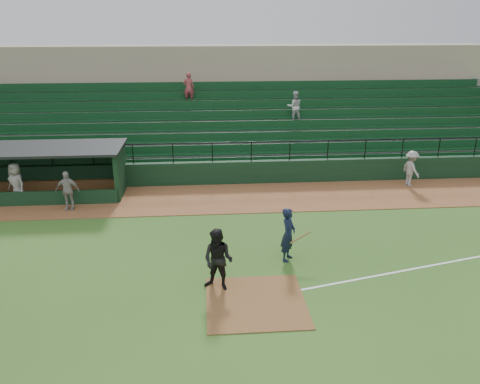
{
  "coord_description": "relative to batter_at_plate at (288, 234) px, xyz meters",
  "views": [
    {
      "loc": [
        -1.47,
        -13.35,
        8.08
      ],
      "look_at": [
        0.0,
        5.0,
        1.4
      ],
      "focal_mm": 35.65,
      "sensor_mm": 36.0,
      "label": 1
    }
  ],
  "objects": [
    {
      "name": "ground",
      "position": [
        -1.43,
        -1.66,
        -0.98
      ],
      "size": [
        90.0,
        90.0,
        0.0
      ],
      "primitive_type": "plane",
      "color": "#30581C",
      "rests_on": "ground"
    },
    {
      "name": "warning_track",
      "position": [
        -1.43,
        6.34,
        -0.97
      ],
      "size": [
        40.0,
        4.0,
        0.03
      ],
      "primitive_type": "cube",
      "color": "brown",
      "rests_on": "ground"
    },
    {
      "name": "home_plate_dirt",
      "position": [
        -1.43,
        -2.66,
        -0.97
      ],
      "size": [
        3.0,
        3.0,
        0.03
      ],
      "primitive_type": "cube",
      "color": "brown",
      "rests_on": "ground"
    },
    {
      "name": "foul_line",
      "position": [
        6.57,
        -0.46,
        -0.98
      ],
      "size": [
        17.49,
        4.44,
        0.01
      ],
      "primitive_type": "cube",
      "rotation": [
        0.0,
        0.0,
        0.24
      ],
      "color": "white",
      "rests_on": "ground"
    },
    {
      "name": "stadium_structure",
      "position": [
        -1.44,
        14.8,
        1.32
      ],
      "size": [
        38.0,
        13.08,
        6.4
      ],
      "color": "black",
      "rests_on": "ground"
    },
    {
      "name": "dugout",
      "position": [
        -11.18,
        7.9,
        0.35
      ],
      "size": [
        8.9,
        3.2,
        2.42
      ],
      "color": "black",
      "rests_on": "ground"
    },
    {
      "name": "batter_at_plate",
      "position": [
        0.0,
        0.0,
        0.0
      ],
      "size": [
        1.17,
        0.85,
        1.96
      ],
      "color": "black",
      "rests_on": "ground"
    },
    {
      "name": "umpire",
      "position": [
        -2.53,
        -1.78,
        0.04
      ],
      "size": [
        1.23,
        1.12,
        2.04
      ],
      "primitive_type": "imported",
      "rotation": [
        0.0,
        0.0,
        -0.44
      ],
      "color": "black",
      "rests_on": "ground"
    },
    {
      "name": "runner",
      "position": [
        7.63,
        7.37,
        -0.03
      ],
      "size": [
        0.92,
        1.31,
        1.84
      ],
      "primitive_type": "imported",
      "rotation": [
        0.0,
        0.0,
        1.79
      ],
      "color": "#98938F",
      "rests_on": "warning_track"
    },
    {
      "name": "dugout_player_a",
      "position": [
        -8.98,
        5.46,
        -0.06
      ],
      "size": [
        1.06,
        0.46,
        1.79
      ],
      "primitive_type": "imported",
      "rotation": [
        0.0,
        0.0,
        -0.03
      ],
      "color": "#9D9892",
      "rests_on": "warning_track"
    },
    {
      "name": "dugout_player_b",
      "position": [
        -11.5,
        6.44,
        0.02
      ],
      "size": [
        1.13,
        1.03,
        1.93
      ],
      "primitive_type": "imported",
      "rotation": [
        0.0,
        0.0,
        -0.58
      ],
      "color": "gray",
      "rests_on": "warning_track"
    }
  ]
}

